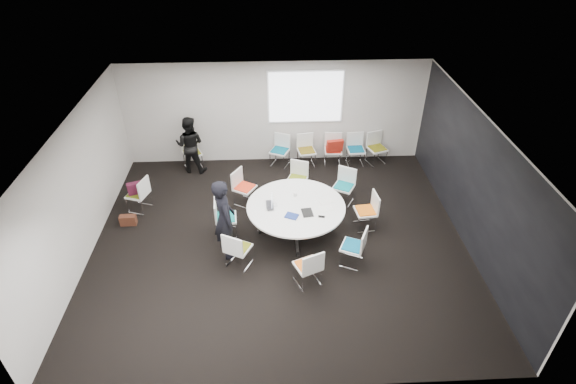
{
  "coord_description": "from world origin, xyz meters",
  "views": [
    {
      "loc": [
        -0.17,
        -7.47,
        6.5
      ],
      "look_at": [
        0.2,
        0.4,
        1.0
      ],
      "focal_mm": 28.0,
      "sensor_mm": 36.0,
      "label": 1
    }
  ],
  "objects_px": {
    "person_main": "(225,219)",
    "conference_table": "(296,213)",
    "chair_ring_d": "(245,194)",
    "chair_back_c": "(333,155)",
    "chair_ring_h": "(353,253)",
    "chair_person_back": "(193,158)",
    "chair_ring_g": "(308,272)",
    "brown_bag": "(128,220)",
    "chair_ring_e": "(226,224)",
    "chair_back_a": "(280,156)",
    "chair_ring_c": "(297,185)",
    "laptop": "(272,205)",
    "chair_back_d": "(355,155)",
    "cup": "(295,194)",
    "chair_ring_b": "(343,192)",
    "chair_back_e": "(376,154)",
    "maroon_bag": "(136,188)",
    "chair_spare_left": "(140,200)",
    "person_back": "(190,145)",
    "chair_ring_a": "(365,217)",
    "chair_ring_f": "(238,255)",
    "chair_back_b": "(306,156)"
  },
  "relations": [
    {
      "from": "chair_back_a",
      "to": "chair_person_back",
      "type": "bearing_deg",
      "value": 24.16
    },
    {
      "from": "chair_ring_e",
      "to": "chair_back_a",
      "type": "relative_size",
      "value": 1.0
    },
    {
      "from": "chair_ring_d",
      "to": "chair_ring_g",
      "type": "relative_size",
      "value": 1.0
    },
    {
      "from": "chair_ring_a",
      "to": "chair_back_b",
      "type": "height_order",
      "value": "same"
    },
    {
      "from": "chair_back_a",
      "to": "brown_bag",
      "type": "height_order",
      "value": "chair_back_a"
    },
    {
      "from": "chair_ring_c",
      "to": "laptop",
      "type": "distance_m",
      "value": 1.64
    },
    {
      "from": "chair_ring_a",
      "to": "chair_back_d",
      "type": "height_order",
      "value": "same"
    },
    {
      "from": "chair_ring_b",
      "to": "chair_ring_c",
      "type": "distance_m",
      "value": 1.16
    },
    {
      "from": "chair_ring_g",
      "to": "chair_ring_h",
      "type": "bearing_deg",
      "value": 4.9
    },
    {
      "from": "chair_ring_h",
      "to": "chair_person_back",
      "type": "height_order",
      "value": "same"
    },
    {
      "from": "chair_ring_g",
      "to": "chair_back_e",
      "type": "height_order",
      "value": "same"
    },
    {
      "from": "chair_ring_d",
      "to": "chair_ring_h",
      "type": "xyz_separation_m",
      "value": [
        2.26,
        -2.2,
        0.0
      ]
    },
    {
      "from": "chair_spare_left",
      "to": "person_main",
      "type": "height_order",
      "value": "person_main"
    },
    {
      "from": "chair_ring_a",
      "to": "chair_back_a",
      "type": "height_order",
      "value": "same"
    },
    {
      "from": "chair_ring_e",
      "to": "chair_ring_g",
      "type": "height_order",
      "value": "same"
    },
    {
      "from": "chair_ring_b",
      "to": "person_main",
      "type": "distance_m",
      "value": 3.25
    },
    {
      "from": "chair_back_d",
      "to": "brown_bag",
      "type": "relative_size",
      "value": 2.44
    },
    {
      "from": "chair_ring_e",
      "to": "chair_ring_g",
      "type": "relative_size",
      "value": 1.0
    },
    {
      "from": "chair_back_e",
      "to": "person_main",
      "type": "xyz_separation_m",
      "value": [
        -3.89,
        -3.51,
        0.63
      ]
    },
    {
      "from": "conference_table",
      "to": "brown_bag",
      "type": "relative_size",
      "value": 5.92
    },
    {
      "from": "chair_ring_d",
      "to": "maroon_bag",
      "type": "xyz_separation_m",
      "value": [
        -2.49,
        -0.15,
        0.34
      ]
    },
    {
      "from": "chair_ring_f",
      "to": "chair_ring_h",
      "type": "height_order",
      "value": "same"
    },
    {
      "from": "chair_ring_g",
      "to": "brown_bag",
      "type": "distance_m",
      "value": 4.43
    },
    {
      "from": "chair_ring_d",
      "to": "person_back",
      "type": "height_order",
      "value": "person_back"
    },
    {
      "from": "chair_back_e",
      "to": "cup",
      "type": "relative_size",
      "value": 9.78
    },
    {
      "from": "person_back",
      "to": "cup",
      "type": "relative_size",
      "value": 17.41
    },
    {
      "from": "chair_ring_b",
      "to": "laptop",
      "type": "relative_size",
      "value": 2.4
    },
    {
      "from": "person_main",
      "to": "conference_table",
      "type": "bearing_deg",
      "value": -86.71
    },
    {
      "from": "chair_ring_b",
      "to": "chair_back_e",
      "type": "height_order",
      "value": "same"
    },
    {
      "from": "brown_bag",
      "to": "chair_person_back",
      "type": "bearing_deg",
      "value": 64.49
    },
    {
      "from": "conference_table",
      "to": "person_back",
      "type": "height_order",
      "value": "person_back"
    },
    {
      "from": "chair_ring_e",
      "to": "chair_ring_g",
      "type": "xyz_separation_m",
      "value": [
        1.68,
        -1.57,
        0.0
      ]
    },
    {
      "from": "person_main",
      "to": "cup",
      "type": "height_order",
      "value": "person_main"
    },
    {
      "from": "chair_ring_e",
      "to": "chair_back_a",
      "type": "height_order",
      "value": "same"
    },
    {
      "from": "chair_person_back",
      "to": "laptop",
      "type": "height_order",
      "value": "chair_person_back"
    },
    {
      "from": "chair_ring_f",
      "to": "chair_back_c",
      "type": "xyz_separation_m",
      "value": [
        2.42,
        3.86,
        0.0
      ]
    },
    {
      "from": "chair_ring_d",
      "to": "chair_back_c",
      "type": "bearing_deg",
      "value": 156.9
    },
    {
      "from": "chair_ring_f",
      "to": "maroon_bag",
      "type": "relative_size",
      "value": 2.2
    },
    {
      "from": "chair_ring_b",
      "to": "chair_ring_d",
      "type": "distance_m",
      "value": 2.39
    },
    {
      "from": "chair_ring_g",
      "to": "chair_back_a",
      "type": "xyz_separation_m",
      "value": [
        -0.4,
        4.45,
        0.0
      ]
    },
    {
      "from": "brown_bag",
      "to": "laptop",
      "type": "bearing_deg",
      "value": -7.4
    },
    {
      "from": "maroon_bag",
      "to": "cup",
      "type": "bearing_deg",
      "value": -9.98
    },
    {
      "from": "chair_back_a",
      "to": "chair_back_c",
      "type": "relative_size",
      "value": 1.0
    },
    {
      "from": "chair_ring_d",
      "to": "chair_back_c",
      "type": "height_order",
      "value": "same"
    },
    {
      "from": "chair_back_d",
      "to": "chair_person_back",
      "type": "distance_m",
      "value": 4.45
    },
    {
      "from": "chair_ring_h",
      "to": "laptop",
      "type": "distance_m",
      "value": 1.98
    },
    {
      "from": "maroon_bag",
      "to": "chair_spare_left",
      "type": "bearing_deg",
      "value": -18.44
    },
    {
      "from": "maroon_bag",
      "to": "person_back",
      "type": "bearing_deg",
      "value": 59.2
    },
    {
      "from": "person_main",
      "to": "brown_bag",
      "type": "xyz_separation_m",
      "value": [
        -2.33,
        1.06,
        -0.78
      ]
    },
    {
      "from": "chair_ring_d",
      "to": "person_main",
      "type": "xyz_separation_m",
      "value": [
        -0.31,
        -1.77,
        0.63
      ]
    }
  ]
}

